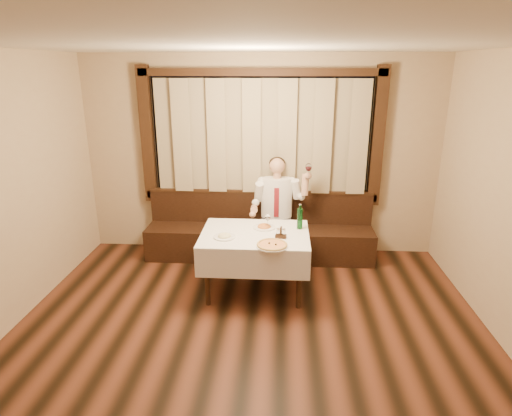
# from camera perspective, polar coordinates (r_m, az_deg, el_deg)

# --- Properties ---
(room) EXTENTS (5.01, 6.01, 2.81)m
(room) POSITION_cam_1_polar(r_m,az_deg,el_deg) (4.12, -0.82, 2.52)
(room) COLOR black
(room) RESTS_ON ground
(banquette) EXTENTS (3.20, 0.61, 0.94)m
(banquette) POSITION_cam_1_polar(r_m,az_deg,el_deg) (6.16, 0.48, -3.67)
(banquette) COLOR black
(banquette) RESTS_ON ground
(dining_table) EXTENTS (1.27, 0.97, 0.76)m
(dining_table) POSITION_cam_1_polar(r_m,az_deg,el_deg) (5.09, -0.14, -4.45)
(dining_table) COLOR black
(dining_table) RESTS_ON ground
(pizza) EXTENTS (0.35, 0.35, 0.04)m
(pizza) POSITION_cam_1_polar(r_m,az_deg,el_deg) (4.68, 2.15, -4.94)
(pizza) COLOR white
(pizza) RESTS_ON dining_table
(pasta_red) EXTENTS (0.27, 0.27, 0.09)m
(pasta_red) POSITION_cam_1_polar(r_m,az_deg,el_deg) (5.18, 1.10, -2.31)
(pasta_red) COLOR white
(pasta_red) RESTS_ON dining_table
(pasta_cream) EXTENTS (0.25, 0.25, 0.09)m
(pasta_cream) POSITION_cam_1_polar(r_m,az_deg,el_deg) (4.92, -4.24, -3.57)
(pasta_cream) COLOR white
(pasta_cream) RESTS_ON dining_table
(green_bottle) EXTENTS (0.07, 0.07, 0.31)m
(green_bottle) POSITION_cam_1_polar(r_m,az_deg,el_deg) (5.16, 5.87, -1.37)
(green_bottle) COLOR #104D1B
(green_bottle) RESTS_ON dining_table
(table_wine_glass) EXTENTS (0.07, 0.07, 0.19)m
(table_wine_glass) POSITION_cam_1_polar(r_m,az_deg,el_deg) (5.13, 1.57, -1.31)
(table_wine_glass) COLOR white
(table_wine_glass) RESTS_ON dining_table
(cruet_caddy) EXTENTS (0.13, 0.08, 0.13)m
(cruet_caddy) POSITION_cam_1_polar(r_m,az_deg,el_deg) (4.90, 3.34, -3.49)
(cruet_caddy) COLOR black
(cruet_caddy) RESTS_ON dining_table
(seated_man) EXTENTS (0.81, 0.60, 1.46)m
(seated_man) POSITION_cam_1_polar(r_m,az_deg,el_deg) (5.89, 2.82, 0.73)
(seated_man) COLOR black
(seated_man) RESTS_ON ground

